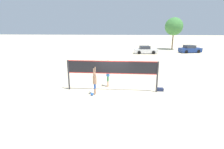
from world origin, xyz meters
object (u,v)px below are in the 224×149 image
(player_spiker, at_px, (95,81))
(volleyball, at_px, (92,94))
(gear_bag, at_px, (160,89))
(parked_car_near, at_px, (190,49))
(parked_car_mid, at_px, (145,50))
(tree_left_cluster, at_px, (174,26))
(volleyball_net, at_px, (112,70))
(player_blocker, at_px, (108,73))

(player_spiker, relative_size, volleyball, 9.23)
(gear_bag, distance_m, parked_car_near, 24.58)
(volleyball, height_order, parked_car_near, parked_car_near)
(gear_bag, relative_size, parked_car_mid, 0.12)
(tree_left_cluster, bearing_deg, parked_car_mid, -133.88)
(parked_car_mid, bearing_deg, player_spiker, -109.36)
(parked_car_mid, relative_size, tree_left_cluster, 0.64)
(volleyball_net, distance_m, gear_bag, 4.17)
(parked_car_mid, bearing_deg, gear_bag, -96.42)
(parked_car_mid, bearing_deg, parked_car_near, 8.63)
(volleyball, distance_m, parked_car_mid, 22.76)
(volleyball_net, distance_m, tree_left_cluster, 30.15)
(gear_bag, distance_m, parked_car_mid, 20.54)
(volleyball, distance_m, tree_left_cluster, 31.98)
(gear_bag, bearing_deg, player_spiker, -167.17)
(player_spiker, xyz_separation_m, parked_car_near, (14.88, 23.70, -0.43))
(parked_car_near, xyz_separation_m, parked_car_mid, (-8.96, -2.02, -0.01))
(player_blocker, height_order, volleyball, player_blocker)
(volleyball_net, height_order, gear_bag, volleyball_net)
(volleyball, xyz_separation_m, gear_bag, (5.26, 1.41, 0.02))
(player_blocker, bearing_deg, parked_car_mid, 165.49)
(player_spiker, relative_size, player_blocker, 0.91)
(player_spiker, xyz_separation_m, parked_car_mid, (5.91, 21.67, -0.44))
(volleyball, xyz_separation_m, tree_left_cluster, (12.80, 28.89, 4.95))
(volleyball_net, height_order, player_blocker, volleyball_net)
(gear_bag, bearing_deg, parked_car_near, 66.51)
(player_blocker, bearing_deg, tree_left_cluster, 156.16)
(player_spiker, bearing_deg, gear_bag, -77.17)
(parked_car_near, relative_size, tree_left_cluster, 0.64)
(player_blocker, xyz_separation_m, parked_car_near, (14.09, 21.82, -0.55))
(player_blocker, xyz_separation_m, volleyball, (-0.97, -2.12, -1.10))
(player_blocker, relative_size, tree_left_cluster, 0.33)
(player_spiker, xyz_separation_m, player_blocker, (0.79, 1.88, 0.12))
(parked_car_mid, height_order, tree_left_cluster, tree_left_cluster)
(volleyball_net, bearing_deg, parked_car_near, 59.05)
(volleyball, bearing_deg, volleyball_net, 39.96)
(player_spiker, relative_size, tree_left_cluster, 0.30)
(gear_bag, height_order, parked_car_mid, parked_car_mid)
(volleyball_net, xyz_separation_m, parked_car_mid, (4.69, 20.74, -1.04))
(parked_car_near, bearing_deg, tree_left_cluster, 101.07)
(parked_car_near, distance_m, parked_car_mid, 9.19)
(volleyball, bearing_deg, player_blocker, 65.41)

